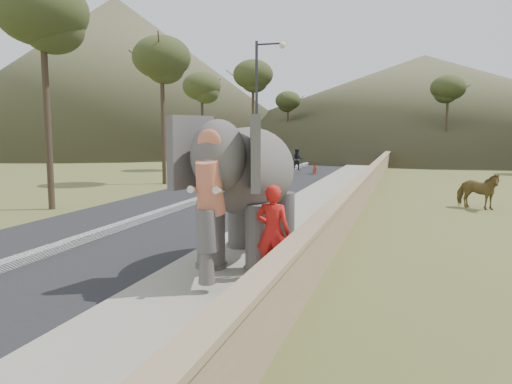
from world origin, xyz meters
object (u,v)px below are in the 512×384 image
elephant_and_man (249,190)px  lamppost (262,97)px  motorcyclist (307,164)px  cow (477,191)px

elephant_and_man → lamppost: bearing=105.6°
elephant_and_man → motorcyclist: elephant_and_man is taller
lamppost → cow: lamppost is taller
lamppost → motorcyclist: (1.41, 6.21, -4.19)m
cow → elephant_and_man: bearing=175.2°
cow → motorcyclist: bearing=61.6°
lamppost → elephant_and_man: (4.71, -16.83, -3.15)m
elephant_and_man → motorcyclist: 23.30m
lamppost → cow: (10.72, -6.63, -4.16)m
lamppost → elephant_and_man: lamppost is taller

